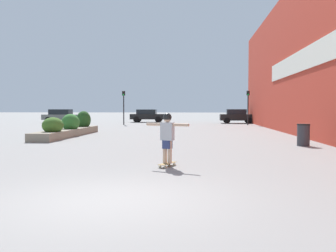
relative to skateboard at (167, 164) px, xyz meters
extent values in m
plane|color=gray|center=(-0.71, -3.91, -0.07)|extent=(300.00, 300.00, 0.00)
cube|color=#B23323|center=(6.93, 13.56, 4.66)|extent=(0.60, 41.20, 9.47)
cube|color=silver|center=(6.59, 6.82, 4.25)|extent=(0.06, 25.47, 1.20)
cube|color=gray|center=(-6.80, 11.08, 0.14)|extent=(1.21, 8.56, 0.43)
ellipsoid|color=#3D6623|center=(-6.71, 8.52, 0.68)|extent=(1.07, 1.26, 0.85)
ellipsoid|color=#33702D|center=(-6.71, 11.23, 0.73)|extent=(1.06, 1.15, 1.00)
ellipsoid|color=#234C1E|center=(-6.80, 14.03, 0.80)|extent=(0.94, 1.06, 1.18)
cube|color=olive|center=(0.00, 0.00, 0.02)|extent=(0.49, 0.78, 0.01)
cylinder|color=beige|center=(0.02, 0.28, -0.04)|extent=(0.08, 0.08, 0.06)
cylinder|color=beige|center=(0.18, 0.21, -0.04)|extent=(0.08, 0.08, 0.06)
cylinder|color=beige|center=(-0.18, -0.21, -0.04)|extent=(0.08, 0.08, 0.06)
cylinder|color=beige|center=(-0.02, -0.28, -0.04)|extent=(0.08, 0.08, 0.06)
cylinder|color=tan|center=(-0.07, 0.03, 0.35)|extent=(0.15, 0.15, 0.64)
cylinder|color=tan|center=(0.07, -0.03, 0.35)|extent=(0.15, 0.15, 0.64)
cube|color=navy|center=(0.00, 0.00, 0.55)|extent=(0.29, 0.26, 0.23)
cube|color=#B2B2B7|center=(0.00, 0.00, 0.92)|extent=(0.40, 0.31, 0.50)
cylinder|color=tan|center=(-0.39, 0.16, 1.11)|extent=(0.47, 0.26, 0.08)
cylinder|color=tan|center=(0.39, -0.16, 1.11)|extent=(0.47, 0.26, 0.08)
sphere|color=tan|center=(0.00, 0.00, 1.27)|extent=(0.21, 0.21, 0.21)
sphere|color=black|center=(0.00, 0.00, 1.31)|extent=(0.24, 0.24, 0.24)
cylinder|color=#38383D|center=(5.42, 6.29, 0.38)|extent=(0.53, 0.53, 0.91)
cylinder|color=black|center=(5.42, 6.29, 0.86)|extent=(0.56, 0.56, 0.05)
cube|color=black|center=(-5.19, 34.07, 0.59)|extent=(4.15, 1.80, 0.63)
cube|color=black|center=(-5.36, 34.07, 1.18)|extent=(2.28, 1.58, 0.54)
cylinder|color=black|center=(-3.90, 34.92, 0.28)|extent=(0.71, 0.22, 0.71)
cylinder|color=black|center=(-3.90, 33.21, 0.28)|extent=(0.71, 0.22, 0.71)
cylinder|color=black|center=(-6.48, 34.92, 0.28)|extent=(0.71, 0.22, 0.71)
cylinder|color=black|center=(-6.48, 33.21, 0.28)|extent=(0.71, 0.22, 0.71)
cube|color=slate|center=(-14.95, 31.88, 0.57)|extent=(4.33, 1.74, 0.61)
cube|color=black|center=(-15.13, 31.88, 1.17)|extent=(2.38, 1.53, 0.60)
cylinder|color=black|center=(-13.61, 32.71, 0.27)|extent=(0.68, 0.22, 0.68)
cylinder|color=black|center=(-13.61, 31.06, 0.27)|extent=(0.68, 0.22, 0.68)
cylinder|color=black|center=(-16.30, 32.71, 0.27)|extent=(0.68, 0.22, 0.68)
cylinder|color=black|center=(-16.30, 31.06, 0.27)|extent=(0.68, 0.22, 0.68)
cylinder|color=black|center=(15.30, 31.10, 0.27)|extent=(0.69, 0.22, 0.69)
cylinder|color=black|center=(15.30, 32.83, 0.27)|extent=(0.69, 0.22, 0.69)
cube|color=black|center=(5.15, 31.56, 0.59)|extent=(3.86, 1.87, 0.68)
cube|color=black|center=(5.00, 31.56, 1.21)|extent=(2.12, 1.64, 0.55)
cylinder|color=black|center=(6.35, 32.45, 0.25)|extent=(0.65, 0.22, 0.65)
cylinder|color=black|center=(6.35, 30.68, 0.25)|extent=(0.65, 0.22, 0.65)
cylinder|color=black|center=(3.96, 32.45, 0.25)|extent=(0.65, 0.22, 0.65)
cylinder|color=black|center=(3.96, 30.68, 0.25)|extent=(0.65, 0.22, 0.65)
cylinder|color=black|center=(-6.66, 26.74, 1.40)|extent=(0.11, 0.11, 2.94)
cube|color=black|center=(-6.66, 26.74, 3.09)|extent=(0.28, 0.20, 0.45)
sphere|color=#2D2823|center=(-6.66, 26.62, 3.24)|extent=(0.15, 0.15, 0.15)
sphere|color=#2D2823|center=(-6.66, 26.62, 3.09)|extent=(0.15, 0.15, 0.15)
sphere|color=green|center=(-6.66, 26.62, 2.94)|extent=(0.15, 0.15, 0.15)
cylinder|color=black|center=(5.70, 27.01, 1.39)|extent=(0.11, 0.11, 2.93)
cube|color=black|center=(5.70, 27.01, 3.08)|extent=(0.28, 0.20, 0.45)
sphere|color=#2D2823|center=(5.70, 26.89, 3.23)|extent=(0.15, 0.15, 0.15)
sphere|color=#2D2823|center=(5.70, 26.89, 3.08)|extent=(0.15, 0.15, 0.15)
sphere|color=green|center=(5.70, 26.89, 2.93)|extent=(0.15, 0.15, 0.15)
camera|label=1|loc=(0.87, -10.36, 1.55)|focal=40.00mm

